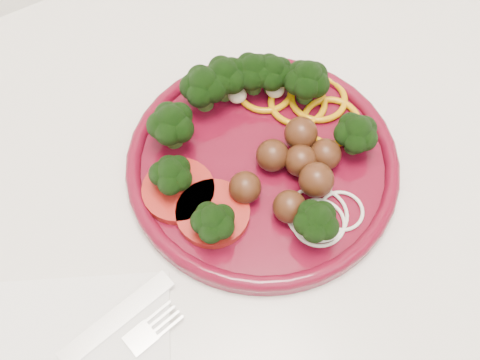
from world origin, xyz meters
TOP-DOWN VIEW (x-y plane):
  - counter at (0.00, 1.70)m, footprint 2.40×0.60m
  - plate at (0.10, 1.70)m, footprint 0.25×0.25m

SIDE VIEW (x-z plane):
  - counter at x=0.00m, z-range 0.00..0.90m
  - plate at x=0.10m, z-range 0.89..0.95m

